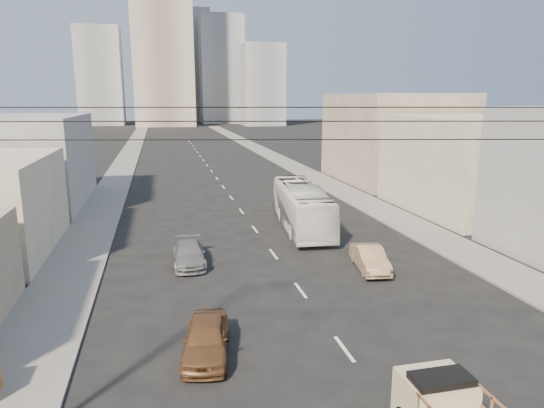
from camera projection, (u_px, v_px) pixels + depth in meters
name	position (u px, v px, depth m)	size (l,w,h in m)	color
sidewalk_left	(126.00, 160.00, 75.14)	(3.50, 180.00, 0.12)	slate
sidewalk_right	(273.00, 156.00, 80.33)	(3.50, 180.00, 0.12)	slate
lane_dashes	(214.00, 175.00, 61.57)	(0.15, 104.00, 0.01)	silver
city_bus	(302.00, 206.00, 35.93)	(2.75, 11.77, 3.28)	white
sedan_brown	(206.00, 339.00, 18.11)	(1.66, 4.13, 1.41)	brown
sedan_tan	(370.00, 258.00, 27.27)	(1.43, 4.11, 1.35)	#A1815E
sedan_grey	(189.00, 254.00, 28.14)	(1.78, 4.39, 1.27)	slate
overhead_wires	(466.00, 123.00, 10.65)	(23.01, 5.02, 0.72)	black
bldg_right_mid	(475.00, 164.00, 41.23)	(11.00, 14.00, 8.00)	#B8AB94
bldg_right_far	(393.00, 138.00, 56.35)	(12.00, 16.00, 10.00)	gray
bldg_left_far	(12.00, 161.00, 43.09)	(12.00, 16.00, 8.00)	#959597
high_rise_tower	(162.00, 37.00, 165.62)	(20.00, 20.00, 60.00)	gray
midrise_ne	(221.00, 70.00, 186.89)	(16.00, 16.00, 40.00)	gray
midrise_nw	(100.00, 77.00, 173.06)	(15.00, 15.00, 34.00)	gray
midrise_back	(187.00, 67.00, 198.09)	(18.00, 18.00, 44.00)	#959597
midrise_east	(262.00, 85.00, 171.79)	(14.00, 14.00, 28.00)	gray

